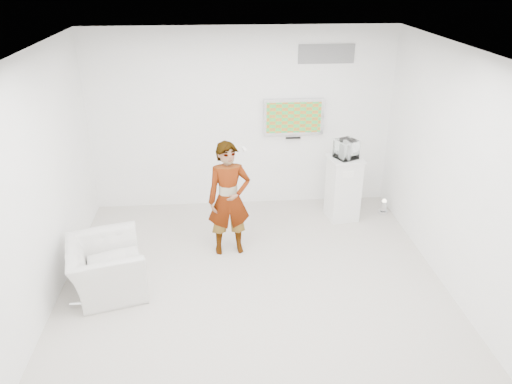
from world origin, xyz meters
TOP-DOWN VIEW (x-y plane):
  - room at (0.00, 0.00)m, footprint 5.01×5.01m
  - tv at (0.85, 2.45)m, footprint 1.00×0.08m
  - logo_decal at (1.35, 2.49)m, footprint 0.90×0.02m
  - person at (-0.28, 0.89)m, footprint 0.65×0.47m
  - armchair at (-1.88, 0.06)m, footprint 1.14×1.23m
  - pedestal at (1.60, 1.79)m, footprint 0.57×0.57m
  - floor_uplight at (2.34, 1.86)m, footprint 0.19×0.19m
  - vitrine at (1.60, 1.79)m, footprint 0.40×0.40m
  - console at (1.60, 1.79)m, footprint 0.08×0.17m
  - wii_remote at (-0.05, 1.06)m, footprint 0.06×0.15m

SIDE VIEW (x-z plane):
  - floor_uplight at x=2.34m, z-range 0.00..0.25m
  - armchair at x=-1.88m, z-range 0.00..0.67m
  - pedestal at x=1.60m, z-range 0.00..1.05m
  - person at x=-0.28m, z-range 0.00..1.68m
  - console at x=1.60m, z-range 1.05..1.28m
  - vitrine at x=1.60m, z-range 1.05..1.35m
  - room at x=0.00m, z-range 0.00..3.00m
  - wii_remote at x=-0.05m, z-range 1.49..1.53m
  - tv at x=0.85m, z-range 1.25..1.85m
  - logo_decal at x=1.35m, z-range 2.40..2.70m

